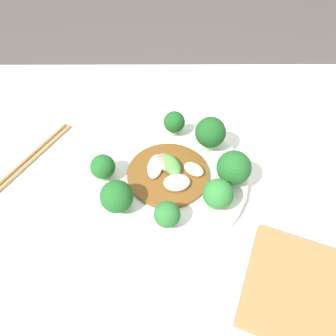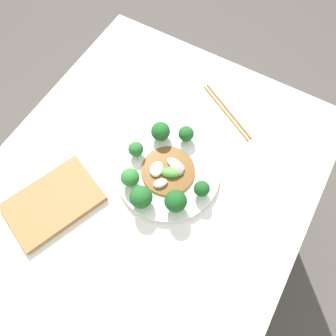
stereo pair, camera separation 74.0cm
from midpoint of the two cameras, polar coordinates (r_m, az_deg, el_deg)
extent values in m
plane|color=#4C4742|center=(1.44, -5.78, -38.16)|extent=(8.00, 8.00, 0.00)
cube|color=silver|center=(1.05, -7.81, -37.20)|extent=(1.01, 0.86, 0.78)
cylinder|color=white|center=(0.67, -16.15, -31.26)|extent=(0.29, 0.29, 0.02)
cylinder|color=#7AAD5B|center=(0.64, -5.23, -33.24)|extent=(0.02, 0.02, 0.01)
sphere|color=#1E5B23|center=(0.61, -5.47, -32.86)|extent=(0.06, 0.06, 0.06)
cylinder|color=#70A356|center=(0.69, -26.95, -29.76)|extent=(0.02, 0.02, 0.01)
sphere|color=#1E5B23|center=(0.67, -27.76, -29.28)|extent=(0.04, 0.04, 0.04)
cylinder|color=#89B76B|center=(0.68, -26.05, -35.56)|extent=(0.02, 0.02, 0.01)
sphere|color=#1E5B23|center=(0.65, -27.04, -35.23)|extent=(0.05, 0.05, 0.05)
cylinder|color=#89B76B|center=(0.64, -9.24, -37.82)|extent=(0.02, 0.02, 0.02)
sphere|color=#2D7533|center=(0.61, -9.65, -37.68)|extent=(0.05, 0.05, 0.05)
cylinder|color=#89B76B|center=(0.65, -18.80, -39.77)|extent=(0.01, 0.01, 0.01)
sphere|color=#286B2D|center=(0.63, -19.48, -39.68)|extent=(0.04, 0.04, 0.04)
cylinder|color=#89B76B|center=(0.68, -13.64, -22.23)|extent=(0.01, 0.01, 0.02)
sphere|color=#19511E|center=(0.66, -14.06, -21.53)|extent=(0.04, 0.04, 0.04)
cylinder|color=#89B76B|center=(0.65, -7.99, -25.90)|extent=(0.02, 0.02, 0.02)
sphere|color=#19511E|center=(0.62, -8.34, -25.12)|extent=(0.06, 0.06, 0.06)
cylinder|color=brown|center=(0.66, -16.43, -31.05)|extent=(0.15, 0.15, 0.01)
ellipsoid|color=silver|center=(0.64, -11.73, -31.17)|extent=(0.05, 0.04, 0.02)
ellipsoid|color=beige|center=(0.66, -18.61, -29.68)|extent=(0.04, 0.06, 0.01)
ellipsoid|color=beige|center=(0.65, -15.60, -33.42)|extent=(0.05, 0.04, 0.02)
ellipsoid|color=#4C933D|center=(0.65, -15.84, -30.00)|extent=(0.05, 0.06, 0.02)
ellipsoid|color=gray|center=(0.66, -16.70, -29.13)|extent=(0.05, 0.06, 0.02)
cylinder|color=#AD7F4C|center=(0.80, -36.37, -23.00)|extent=(0.12, 0.21, 0.01)
cylinder|color=#AD7F4C|center=(0.79, -35.88, -23.55)|extent=(0.12, 0.21, 0.01)
cube|color=olive|center=(0.66, 9.46, -51.18)|extent=(0.28, 0.24, 0.02)
camera|label=1|loc=(0.37, -105.94, -63.24)|focal=35.00mm
camera|label=2|loc=(0.37, 74.06, 63.24)|focal=35.00mm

